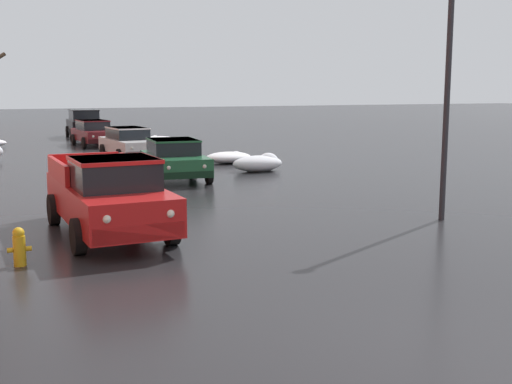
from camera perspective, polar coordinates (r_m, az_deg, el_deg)
name	(u,v)px	position (r m, az deg, el deg)	size (l,w,h in m)	color
ground_plane	(420,352)	(8.31, 14.28, -13.58)	(200.00, 200.00, 0.00)	#232326
snow_bank_along_left_kerb	(158,140)	(37.68, -8.63, 4.57)	(2.15, 1.45, 0.48)	white
snow_bank_near_corner_right	(259,163)	(24.88, 0.31, 2.56)	(2.01, 1.15, 0.69)	white
snow_bank_far_right_pile	(230,157)	(27.66, -2.34, 3.07)	(2.00, 1.48, 0.51)	white
pickup_truck_red_approaching_near_lane	(109,195)	(14.32, -12.89, -0.28)	(2.20, 5.28, 1.76)	red
sedan_green_parked_kerbside_close	(174,159)	(22.66, -7.24, 2.95)	(2.28, 4.07, 1.42)	#1E5633
sedan_white_parked_kerbside_mid	(129,142)	(29.93, -11.19, 4.35)	(2.12, 4.47, 1.42)	silver
sedan_maroon_parked_far_down_block	(93,132)	(37.07, -14.16, 5.14)	(2.07, 4.38, 1.42)	maroon
suv_black_queued_behind_truck	(84,122)	(43.43, -14.96, 5.97)	(2.26, 4.82, 1.82)	black
fire_hydrant	(19,246)	(12.40, -20.19, -4.54)	(0.42, 0.22, 0.71)	gold
street_lamp_post	(448,70)	(16.08, 16.63, 10.30)	(0.44, 0.24, 6.48)	#28282D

